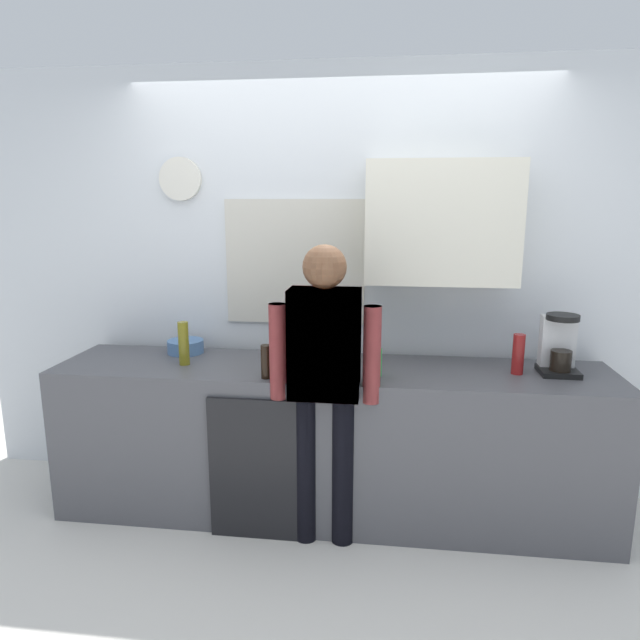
{
  "coord_description": "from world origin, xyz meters",
  "views": [
    {
      "loc": [
        0.33,
        -2.74,
        1.81
      ],
      "look_at": [
        -0.05,
        0.25,
        1.17
      ],
      "focal_mm": 31.63,
      "sensor_mm": 36.0,
      "label": 1
    }
  ],
  "objects_px": {
    "bottle_red_vinegar": "(518,354)",
    "cup_yellow_cup": "(351,355)",
    "bottle_olive_oil": "(184,343)",
    "person_at_sink": "(324,373)",
    "person_guest": "(324,373)",
    "potted_plant": "(299,350)",
    "coffee_maker": "(559,347)",
    "dish_soap": "(377,362)",
    "mixing_bowl": "(186,346)",
    "bottle_dark_sauce": "(266,362)"
  },
  "relations": [
    {
      "from": "potted_plant",
      "to": "cup_yellow_cup",
      "type": "bearing_deg",
      "value": 45.01
    },
    {
      "from": "bottle_olive_oil",
      "to": "cup_yellow_cup",
      "type": "distance_m",
      "value": 0.96
    },
    {
      "from": "person_at_sink",
      "to": "coffee_maker",
      "type": "bearing_deg",
      "value": 14.37
    },
    {
      "from": "bottle_red_vinegar",
      "to": "person_guest",
      "type": "xyz_separation_m",
      "value": [
        -1.02,
        -0.31,
        -0.05
      ]
    },
    {
      "from": "coffee_maker",
      "to": "person_at_sink",
      "type": "height_order",
      "value": "person_at_sink"
    },
    {
      "from": "coffee_maker",
      "to": "bottle_olive_oil",
      "type": "distance_m",
      "value": 2.08
    },
    {
      "from": "potted_plant",
      "to": "person_guest",
      "type": "xyz_separation_m",
      "value": [
        0.16,
        -0.16,
        -0.07
      ]
    },
    {
      "from": "potted_plant",
      "to": "person_guest",
      "type": "distance_m",
      "value": 0.23
    },
    {
      "from": "bottle_red_vinegar",
      "to": "person_at_sink",
      "type": "height_order",
      "value": "person_at_sink"
    },
    {
      "from": "mixing_bowl",
      "to": "potted_plant",
      "type": "height_order",
      "value": "potted_plant"
    },
    {
      "from": "dish_soap",
      "to": "person_guest",
      "type": "relative_size",
      "value": 0.11
    },
    {
      "from": "bottle_olive_oil",
      "to": "dish_soap",
      "type": "height_order",
      "value": "bottle_olive_oil"
    },
    {
      "from": "bottle_olive_oil",
      "to": "person_at_sink",
      "type": "xyz_separation_m",
      "value": [
        0.84,
        -0.25,
        -0.06
      ]
    },
    {
      "from": "potted_plant",
      "to": "person_at_sink",
      "type": "xyz_separation_m",
      "value": [
        0.16,
        -0.16,
        -0.07
      ]
    },
    {
      "from": "cup_yellow_cup",
      "to": "dish_soap",
      "type": "bearing_deg",
      "value": -57.57
    },
    {
      "from": "cup_yellow_cup",
      "to": "dish_soap",
      "type": "distance_m",
      "value": 0.29
    },
    {
      "from": "person_at_sink",
      "to": "bottle_olive_oil",
      "type": "bearing_deg",
      "value": 161.78
    },
    {
      "from": "coffee_maker",
      "to": "potted_plant",
      "type": "xyz_separation_m",
      "value": [
        -1.4,
        -0.2,
        -0.01
      ]
    },
    {
      "from": "coffee_maker",
      "to": "person_guest",
      "type": "distance_m",
      "value": 1.29
    },
    {
      "from": "coffee_maker",
      "to": "bottle_dark_sauce",
      "type": "distance_m",
      "value": 1.58
    },
    {
      "from": "coffee_maker",
      "to": "person_guest",
      "type": "height_order",
      "value": "person_guest"
    },
    {
      "from": "dish_soap",
      "to": "person_guest",
      "type": "distance_m",
      "value": 0.31
    },
    {
      "from": "coffee_maker",
      "to": "dish_soap",
      "type": "xyz_separation_m",
      "value": [
        -0.98,
        -0.18,
        -0.07
      ]
    },
    {
      "from": "bottle_olive_oil",
      "to": "coffee_maker",
      "type": "bearing_deg",
      "value": 3.05
    },
    {
      "from": "bottle_red_vinegar",
      "to": "cup_yellow_cup",
      "type": "height_order",
      "value": "bottle_red_vinegar"
    },
    {
      "from": "bottle_dark_sauce",
      "to": "cup_yellow_cup",
      "type": "xyz_separation_m",
      "value": [
        0.42,
        0.36,
        -0.05
      ]
    },
    {
      "from": "bottle_red_vinegar",
      "to": "dish_soap",
      "type": "height_order",
      "value": "bottle_red_vinegar"
    },
    {
      "from": "coffee_maker",
      "to": "bottle_dark_sauce",
      "type": "height_order",
      "value": "coffee_maker"
    },
    {
      "from": "bottle_red_vinegar",
      "to": "person_at_sink",
      "type": "bearing_deg",
      "value": -163.13
    },
    {
      "from": "potted_plant",
      "to": "person_guest",
      "type": "relative_size",
      "value": 0.14
    },
    {
      "from": "bottle_olive_oil",
      "to": "person_guest",
      "type": "xyz_separation_m",
      "value": [
        0.84,
        -0.25,
        -0.06
      ]
    },
    {
      "from": "dish_soap",
      "to": "person_at_sink",
      "type": "height_order",
      "value": "person_at_sink"
    },
    {
      "from": "mixing_bowl",
      "to": "dish_soap",
      "type": "relative_size",
      "value": 1.22
    },
    {
      "from": "person_guest",
      "to": "mixing_bowl",
      "type": "bearing_deg",
      "value": -7.12
    },
    {
      "from": "bottle_olive_oil",
      "to": "cup_yellow_cup",
      "type": "xyz_separation_m",
      "value": [
        0.94,
        0.17,
        -0.08
      ]
    },
    {
      "from": "bottle_red_vinegar",
      "to": "mixing_bowl",
      "type": "distance_m",
      "value": 1.95
    },
    {
      "from": "coffee_maker",
      "to": "bottle_olive_oil",
      "type": "relative_size",
      "value": 1.32
    },
    {
      "from": "cup_yellow_cup",
      "to": "coffee_maker",
      "type": "bearing_deg",
      "value": -3.21
    },
    {
      "from": "bottle_dark_sauce",
      "to": "person_at_sink",
      "type": "xyz_separation_m",
      "value": [
        0.32,
        -0.06,
        -0.03
      ]
    },
    {
      "from": "bottle_olive_oil",
      "to": "cup_yellow_cup",
      "type": "height_order",
      "value": "bottle_olive_oil"
    },
    {
      "from": "bottle_red_vinegar",
      "to": "person_guest",
      "type": "distance_m",
      "value": 1.06
    },
    {
      "from": "mixing_bowl",
      "to": "person_guest",
      "type": "distance_m",
      "value": 1.05
    },
    {
      "from": "coffee_maker",
      "to": "dish_soap",
      "type": "height_order",
      "value": "coffee_maker"
    },
    {
      "from": "mixing_bowl",
      "to": "person_at_sink",
      "type": "distance_m",
      "value": 1.05
    },
    {
      "from": "bottle_dark_sauce",
      "to": "mixing_bowl",
      "type": "distance_m",
      "value": 0.74
    },
    {
      "from": "coffee_maker",
      "to": "mixing_bowl",
      "type": "relative_size",
      "value": 1.5
    },
    {
      "from": "person_guest",
      "to": "bottle_dark_sauce",
      "type": "bearing_deg",
      "value": 9.88
    },
    {
      "from": "potted_plant",
      "to": "dish_soap",
      "type": "relative_size",
      "value": 1.28
    },
    {
      "from": "bottle_dark_sauce",
      "to": "person_at_sink",
      "type": "height_order",
      "value": "person_at_sink"
    },
    {
      "from": "bottle_olive_oil",
      "to": "mixing_bowl",
      "type": "xyz_separation_m",
      "value": [
        -0.08,
        0.24,
        -0.08
      ]
    }
  ]
}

